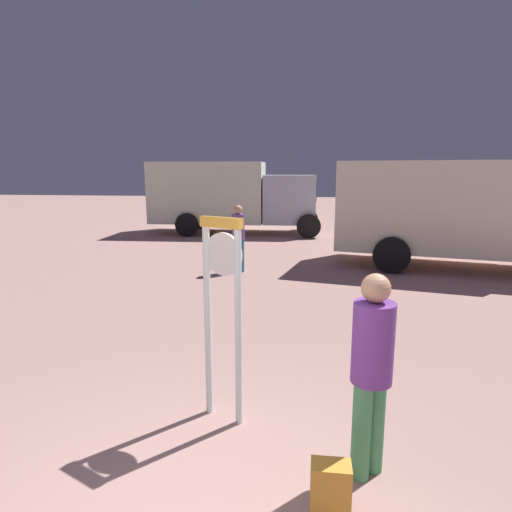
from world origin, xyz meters
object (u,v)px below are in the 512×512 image
(box_truck_far, at_px, (229,195))
(standing_clock, at_px, (223,297))
(box_truck_near, at_px, (455,210))
(person_distant, at_px, (238,235))
(backpack, at_px, (330,492))
(person_near_clock, at_px, (372,366))

(box_truck_far, bearing_deg, standing_clock, -79.87)
(box_truck_near, bearing_deg, person_distant, -168.16)
(backpack, xyz_separation_m, box_truck_far, (-3.39, 14.55, 1.32))
(standing_clock, distance_m, backpack, 1.91)
(backpack, height_order, box_truck_far, box_truck_far)
(backpack, height_order, box_truck_near, box_truck_near)
(backpack, distance_m, box_truck_near, 9.62)
(person_distant, bearing_deg, standing_clock, -82.01)
(box_truck_near, bearing_deg, box_truck_far, 140.50)
(box_truck_far, bearing_deg, person_near_clock, -75.14)
(person_distant, height_order, box_truck_near, box_truck_near)
(person_near_clock, bearing_deg, box_truck_near, 69.07)
(standing_clock, relative_size, backpack, 4.50)
(standing_clock, relative_size, box_truck_far, 0.31)
(standing_clock, height_order, box_truck_near, box_truck_near)
(standing_clock, xyz_separation_m, box_truck_far, (-2.38, 13.32, 0.27))
(person_near_clock, distance_m, backpack, 0.97)
(person_near_clock, xyz_separation_m, box_truck_far, (-3.72, 14.02, 0.59))
(backpack, height_order, person_distant, person_distant)
(person_distant, bearing_deg, box_truck_near, 11.84)
(person_near_clock, height_order, person_distant, person_near_clock)
(standing_clock, relative_size, person_near_clock, 1.20)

